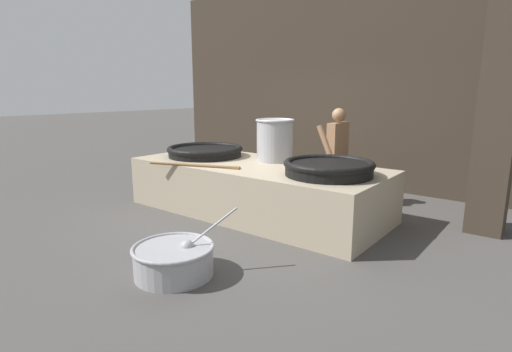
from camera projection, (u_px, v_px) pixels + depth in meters
The scene contains 10 objects.
ground_plane at pixel (256, 212), 6.25m from camera, with size 60.00×60.00×0.00m, color #474442.
back_wall at pixel (340, 82), 7.94m from camera, with size 8.18×0.24×4.05m, color #382D23.
support_pillar at pixel (503, 77), 4.95m from camera, with size 0.44×0.44×4.05m, color #382D23.
hearth_platform at pixel (256, 188), 6.17m from camera, with size 3.97×1.68×0.76m.
giant_wok_near at pixel (205, 151), 6.78m from camera, with size 1.28×1.28×0.18m.
giant_wok_far at pixel (329, 167), 5.24m from camera, with size 1.19×1.19×0.20m.
stock_pot at pixel (275, 139), 6.29m from camera, with size 0.61×0.61×0.66m.
stirring_paddle at pixel (197, 165), 5.86m from camera, with size 1.37×0.58×0.04m.
cook at pixel (337, 153), 6.52m from camera, with size 0.37×0.58×1.59m.
prep_bowl_vegetables at pixel (174, 259), 4.07m from camera, with size 0.84×0.98×0.67m.
Camera 1 is at (3.68, -4.74, 1.85)m, focal length 28.00 mm.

